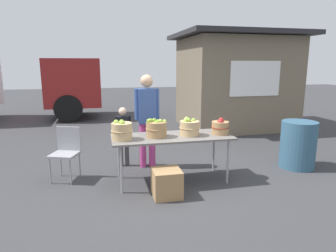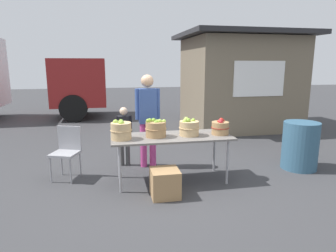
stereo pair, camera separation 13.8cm
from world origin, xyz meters
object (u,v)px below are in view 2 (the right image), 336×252
apple_basket_green_0 (121,130)px  apple_basket_red_0 (220,127)px  trash_barrel (300,145)px  apple_basket_green_1 (156,129)px  child_customer (124,132)px  folding_chair (67,148)px  market_table (172,139)px  vendor_adult (148,114)px  apple_basket_green_2 (189,128)px  produce_crate (165,183)px

apple_basket_green_0 → apple_basket_red_0: size_ratio=1.11×
apple_basket_red_0 → trash_barrel: 1.67m
apple_basket_green_1 → child_customer: child_customer is taller
apple_basket_green_1 → child_customer: (-0.45, 0.91, -0.23)m
apple_basket_green_0 → folding_chair: size_ratio=0.38×
market_table → vendor_adult: size_ratio=1.13×
apple_basket_red_0 → folding_chair: apple_basket_red_0 is taller
apple_basket_green_0 → trash_barrel: 3.23m
folding_chair → apple_basket_red_0: bearing=9.2°
apple_basket_green_2 → vendor_adult: bearing=125.6°
vendor_adult → market_table: bearing=111.1°
market_table → apple_basket_green_1: size_ratio=5.65×
market_table → apple_basket_green_0: apple_basket_green_0 is taller
market_table → produce_crate: market_table is taller
apple_basket_green_0 → market_table: bearing=4.0°
child_customer → trash_barrel: (3.10, -0.77, -0.22)m
folding_chair → apple_basket_green_1: bearing=2.4°
child_customer → apple_basket_green_2: bearing=141.7°
apple_basket_green_1 → produce_crate: (0.04, -0.54, -0.68)m
apple_basket_red_0 → child_customer: (-1.50, 0.95, -0.22)m
market_table → trash_barrel: size_ratio=2.22×
market_table → child_customer: 1.15m
produce_crate → apple_basket_green_1: bearing=94.5°
apple_basket_green_0 → produce_crate: (0.58, -0.49, -0.69)m
apple_basket_green_0 → apple_basket_green_1: (0.54, 0.05, -0.01)m
apple_basket_green_0 → trash_barrel: bearing=3.5°
apple_basket_green_0 → folding_chair: (-0.87, 0.51, -0.38)m
child_customer → produce_crate: 1.60m
apple_basket_red_0 → market_table: bearing=177.5°
vendor_adult → child_customer: (-0.42, 0.14, -0.34)m
apple_basket_green_1 → trash_barrel: 2.69m
apple_basket_green_0 → produce_crate: size_ratio=0.82×
folding_chair → child_customer: bearing=45.8°
apple_basket_red_0 → vendor_adult: (-1.08, 0.81, 0.13)m
apple_basket_green_0 → child_customer: bearing=84.8°
apple_basket_green_1 → apple_basket_red_0: 1.05m
folding_chair → market_table: bearing=5.2°
apple_basket_green_1 → child_customer: size_ratio=0.31×
folding_chair → trash_barrel: bearing=16.0°
apple_basket_green_1 → trash_barrel: (2.65, 0.14, -0.45)m
market_table → trash_barrel: bearing=3.3°
apple_basket_red_0 → vendor_adult: bearing=143.2°
apple_basket_red_0 → trash_barrel: apple_basket_red_0 is taller
child_customer → produce_crate: (0.49, -1.46, -0.45)m
apple_basket_green_2 → vendor_adult: vendor_adult is taller
market_table → apple_basket_green_2: (0.28, -0.01, 0.17)m
market_table → trash_barrel: 2.42m
market_table → apple_basket_red_0: bearing=-2.5°
apple_basket_green_1 → trash_barrel: bearing=3.0°
apple_basket_green_0 → produce_crate: apple_basket_green_0 is taller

